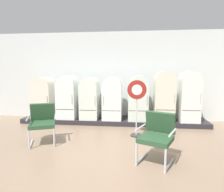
{
  "coord_description": "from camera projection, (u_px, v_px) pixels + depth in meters",
  "views": [
    {
      "loc": [
        0.66,
        -3.35,
        1.75
      ],
      "look_at": [
        -0.0,
        2.75,
        0.95
      ],
      "focal_mm": 30.77,
      "sensor_mm": 36.0,
      "label": 1
    }
  ],
  "objects": [
    {
      "name": "refrigerator_2",
      "position": [
        90.0,
        97.0,
        6.46
      ],
      "size": [
        0.59,
        0.71,
        1.4
      ],
      "color": "silver",
      "rests_on": "display_plinth"
    },
    {
      "name": "armchair_right",
      "position": [
        157.0,
        134.0,
        3.7
      ],
      "size": [
        0.81,
        0.84,
        0.95
      ],
      "color": "silver",
      "rests_on": "ground"
    },
    {
      "name": "armchair_left",
      "position": [
        42.0,
        121.0,
        4.7
      ],
      "size": [
        0.8,
        0.83,
        0.95
      ],
      "color": "silver",
      "rests_on": "ground"
    },
    {
      "name": "refrigerator_0",
      "position": [
        44.0,
        96.0,
        6.63
      ],
      "size": [
        0.68,
        0.71,
        1.4
      ],
      "color": "silver",
      "rests_on": "display_plinth"
    },
    {
      "name": "ground",
      "position": [
        96.0,
        166.0,
        3.6
      ],
      "size": [
        12.0,
        10.0,
        0.05
      ],
      "primitive_type": "cube",
      "color": "#8B705A"
    },
    {
      "name": "display_plinth",
      "position": [
        113.0,
        120.0,
        6.57
      ],
      "size": [
        6.18,
        0.95,
        0.15
      ],
      "primitive_type": "cube",
      "color": "#2A282D",
      "rests_on": "ground"
    },
    {
      "name": "refrigerator_5",
      "position": [
        164.0,
        95.0,
        6.15
      ],
      "size": [
        0.63,
        0.65,
        1.61
      ],
      "color": "silver",
      "rests_on": "display_plinth"
    },
    {
      "name": "refrigerator_3",
      "position": [
        112.0,
        97.0,
        6.33
      ],
      "size": [
        0.63,
        0.62,
        1.41
      ],
      "color": "white",
      "rests_on": "display_plinth"
    },
    {
      "name": "refrigerator_4",
      "position": [
        138.0,
        96.0,
        6.27
      ],
      "size": [
        0.64,
        0.69,
        1.47
      ],
      "color": "silver",
      "rests_on": "display_plinth"
    },
    {
      "name": "sign_stand",
      "position": [
        137.0,
        108.0,
        5.12
      ],
      "size": [
        0.5,
        0.32,
        1.52
      ],
      "color": "#2D2D30",
      "rests_on": "ground"
    },
    {
      "name": "refrigerator_1",
      "position": [
        68.0,
        96.0,
        6.53
      ],
      "size": [
        0.64,
        0.69,
        1.45
      ],
      "color": "white",
      "rests_on": "display_plinth"
    },
    {
      "name": "back_wall",
      "position": [
        115.0,
        76.0,
        7.0
      ],
      "size": [
        11.76,
        0.12,
        3.14
      ],
      "color": "silver",
      "rests_on": "ground"
    },
    {
      "name": "refrigerator_6",
      "position": [
        189.0,
        95.0,
        6.08
      ],
      "size": [
        0.6,
        0.67,
        1.6
      ],
      "color": "white",
      "rests_on": "display_plinth"
    }
  ]
}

